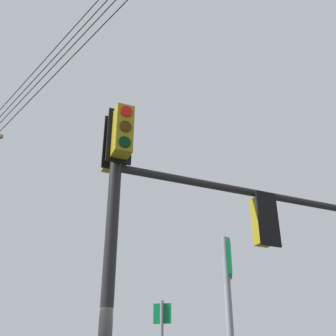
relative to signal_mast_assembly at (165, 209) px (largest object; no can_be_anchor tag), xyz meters
The scene contains 1 object.
signal_mast_assembly is the anchor object (origin of this frame).
Camera 1 is at (-0.59, 5.91, 1.55)m, focal length 44.84 mm.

